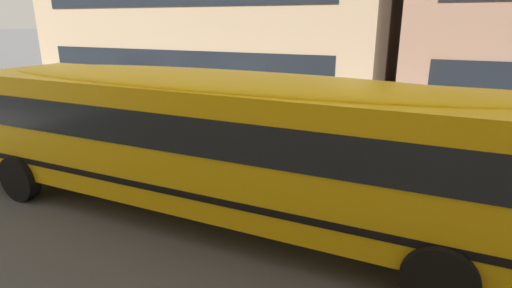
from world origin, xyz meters
name	(u,v)px	position (x,y,z in m)	size (l,w,h in m)	color
ground_plane	(393,209)	(0.00, 0.00, 0.00)	(400.00, 400.00, 0.00)	#4C4C4F
sidewalk_far	(417,129)	(0.00, 7.42, 0.01)	(120.00, 3.00, 0.01)	gray
lane_centreline	(393,209)	(0.00, 0.00, 0.00)	(110.00, 0.16, 0.01)	silver
school_bus	(202,131)	(-3.64, -1.76, 1.76)	(13.29, 3.25, 2.96)	yellow
parked_car_beige_end_of_row	(24,87)	(-17.71, 4.57, 0.84)	(3.99, 2.05, 1.64)	#C1B28E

